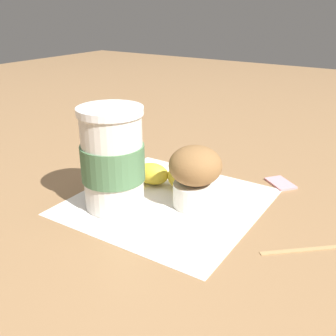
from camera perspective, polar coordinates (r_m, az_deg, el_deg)
The scene contains 7 objects.
ground_plane at distance 0.60m, azimuth -0.00°, elevation -4.94°, with size 3.00×3.00×0.00m, color #936D47.
paper_napkin at distance 0.60m, azimuth -0.00°, elevation -4.88°, with size 0.27×0.27×0.00m, color white.
coffee_cup at distance 0.57m, azimuth -8.02°, elevation 1.28°, with size 0.09×0.09×0.15m.
muffin at distance 0.57m, azimuth 3.96°, elevation -0.88°, with size 0.08×0.08×0.09m.
banana at distance 0.64m, azimuth -2.40°, elevation -1.05°, with size 0.08×0.14×0.04m.
sugar_packet at distance 0.68m, azimuth 16.02°, elevation -1.99°, with size 0.05×0.03×0.01m, color pink.
wooden_stirrer at distance 0.52m, azimuth 19.03°, elevation -11.13°, with size 0.11×0.01×0.00m, color tan.
Camera 1 is at (-0.44, -0.29, 0.28)m, focal length 42.00 mm.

